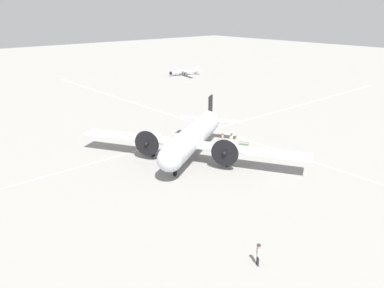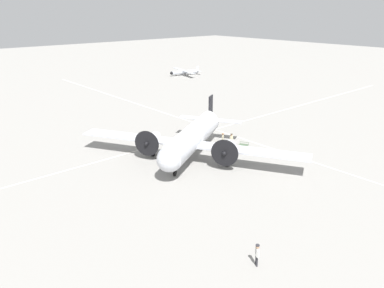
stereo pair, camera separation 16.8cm
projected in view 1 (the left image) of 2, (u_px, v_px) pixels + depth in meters
name	position (u px, v px, depth m)	size (l,w,h in m)	color
ground_plane	(192.00, 157.00, 44.09)	(300.00, 300.00, 0.00)	gray
apron_line_eastwest	(161.00, 144.00, 48.42)	(120.00, 0.16, 0.01)	silver
apron_line_northsouth	(246.00, 140.00, 50.01)	(0.16, 120.00, 0.01)	silver
airliner_main	(191.00, 138.00, 42.84)	(17.60, 24.36, 5.83)	silver
crew_foreground	(258.00, 252.00, 25.25)	(0.38, 0.49, 1.65)	#2D2D33
passenger_boarding	(231.00, 138.00, 47.33)	(0.56, 0.29, 1.66)	#473D2D
ramp_agent	(223.00, 138.00, 47.24)	(0.45, 0.48, 1.81)	#2D2D33
suitcase_near_door	(231.00, 145.00, 47.37)	(0.37, 0.20, 0.65)	brown
suitcase_upright_spare	(231.00, 145.00, 47.58)	(0.48, 0.12, 0.48)	maroon
baggage_cart	(243.00, 146.00, 46.85)	(2.20, 1.95, 0.56)	#4C6047
light_aircraft_distant	(183.00, 72.00, 97.94)	(8.47, 11.17, 2.13)	#B7BCC6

